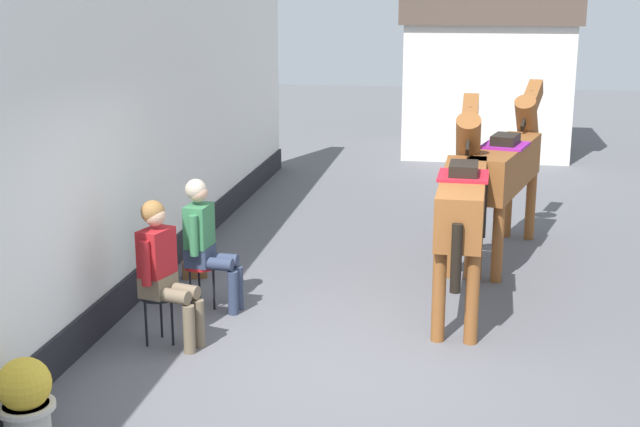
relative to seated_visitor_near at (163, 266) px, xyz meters
name	(u,v)px	position (x,y,z in m)	size (l,w,h in m)	color
ground_plane	(376,261)	(1.69, 2.90, -0.78)	(40.00, 40.00, 0.00)	#56565B
pub_facade_wall	(127,154)	(-0.86, 1.40, 0.76)	(0.34, 14.00, 3.40)	white
distant_cottage	(487,64)	(3.09, 10.67, 1.02)	(3.40, 2.60, 3.50)	silver
seated_visitor_near	(163,266)	(0.00, 0.00, 0.00)	(0.61, 0.48, 1.39)	black
seated_visitor_far	(205,238)	(0.11, 0.97, 0.00)	(0.61, 0.49, 1.39)	red
saddled_horse_near	(463,197)	(2.71, 1.60, 0.38)	(0.52, 3.00, 2.06)	brown
saddled_horse_far	(508,164)	(3.25, 3.46, 0.38)	(1.03, 2.94, 2.06)	brown
flower_planter_near	(25,397)	(-0.42, -1.88, -0.44)	(0.43, 0.43, 0.64)	beige
satchel_bag	(195,269)	(-0.33, 1.92, -0.68)	(0.28, 0.12, 0.20)	brown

